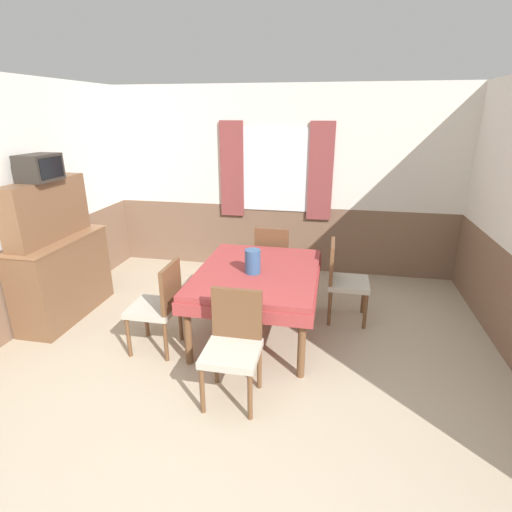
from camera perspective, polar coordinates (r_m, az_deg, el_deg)
The scene contains 11 objects.
ground_plane at distance 3.08m, azimuth -7.40°, elevation -27.02°, with size 16.00×16.00×0.00m, color tan.
wall_back at distance 5.76m, azimuth 3.58°, elevation 10.58°, with size 5.31×0.09×2.60m.
wall_left at distance 5.07m, azimuth -28.89°, elevation 6.76°, with size 0.05×4.04×2.60m.
dining_table at distance 4.11m, azimuth 0.23°, elevation -3.32°, with size 1.24×1.54×0.72m.
chair_head_window at distance 5.09m, azimuth 2.42°, elevation -0.13°, with size 0.44×0.44×0.91m.
chair_left_near at distance 3.99m, azimuth -13.63°, elevation -6.63°, with size 0.44×0.44×0.91m.
chair_head_near at distance 3.28m, azimuth -3.25°, elevation -12.25°, with size 0.44×0.44×0.91m.
chair_right_far at distance 4.55m, azimuth 12.29°, elevation -3.11°, with size 0.44×0.44×0.91m.
sideboard at distance 4.99m, azimuth -26.30°, elevation -0.63°, with size 0.46×1.24×1.57m.
tv at distance 4.72m, azimuth -28.54°, elevation 11.02°, with size 0.29×0.41×0.27m.
vase at distance 3.96m, azimuth -0.48°, elevation -0.78°, with size 0.16×0.16×0.24m.
Camera 1 is at (0.75, -1.97, 2.24)m, focal length 28.00 mm.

